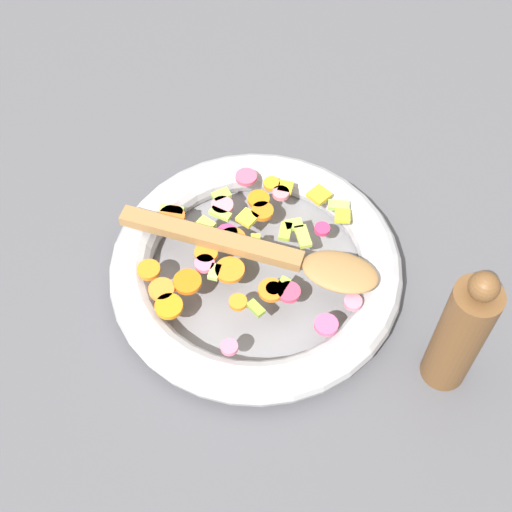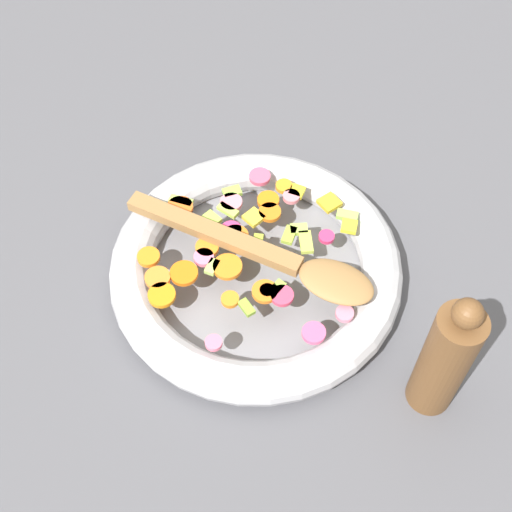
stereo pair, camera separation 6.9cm
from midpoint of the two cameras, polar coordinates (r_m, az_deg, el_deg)
ground_plane at (r=0.89m, az=2.21°, el=-1.95°), size 4.00×4.00×0.00m
skillet at (r=0.87m, az=2.26°, el=-1.17°), size 0.36×0.36×0.05m
chopped_vegetables at (r=0.85m, az=1.18°, el=0.74°), size 0.28×0.27×0.01m
wooden_spoon at (r=0.83m, az=3.78°, el=-0.20°), size 0.22×0.28×0.01m
pepper_mill at (r=0.77m, az=17.43°, el=-8.04°), size 0.05×0.05×0.20m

